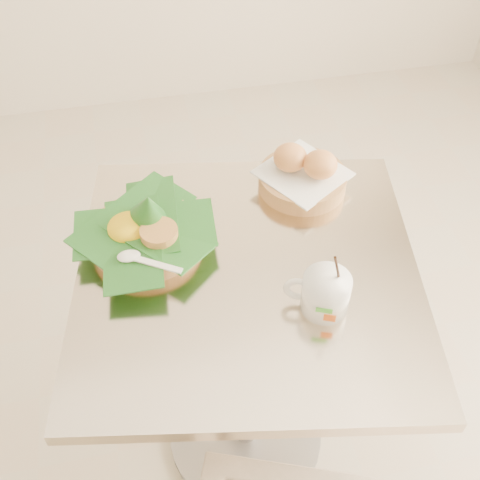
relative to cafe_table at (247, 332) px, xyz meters
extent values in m
plane|color=beige|center=(-0.15, 0.03, -0.53)|extent=(3.60, 3.60, 0.00)
cylinder|color=gray|center=(0.00, 0.00, -0.52)|extent=(0.44, 0.44, 0.03)
cylinder|color=gray|center=(0.00, 0.00, -0.16)|extent=(0.07, 0.07, 0.69)
cube|color=beige|center=(0.00, 0.00, 0.21)|extent=(0.81, 0.81, 0.03)
cylinder|color=tan|center=(-0.19, 0.12, 0.24)|extent=(0.23, 0.23, 0.04)
cone|color=#205518|center=(-0.18, 0.13, 0.31)|extent=(0.12, 0.13, 0.12)
ellipsoid|color=yellow|center=(-0.23, 0.13, 0.26)|extent=(0.09, 0.09, 0.05)
cylinder|color=#CC9347|center=(-0.17, 0.09, 0.28)|extent=(0.08, 0.08, 0.02)
cylinder|color=tan|center=(0.18, 0.23, 0.24)|extent=(0.20, 0.20, 0.04)
cube|color=white|center=(0.18, 0.23, 0.26)|extent=(0.24, 0.24, 0.01)
ellipsoid|color=#BA5D2B|center=(0.15, 0.25, 0.30)|extent=(0.08, 0.08, 0.06)
ellipsoid|color=#BA5D2B|center=(0.21, 0.21, 0.30)|extent=(0.08, 0.08, 0.06)
cylinder|color=white|center=(0.12, -0.12, 0.26)|extent=(0.09, 0.09, 0.08)
torus|color=white|center=(0.08, -0.10, 0.26)|extent=(0.06, 0.03, 0.06)
cylinder|color=#3D1F11|center=(0.12, -0.12, 0.30)|extent=(0.08, 0.08, 0.01)
cylinder|color=black|center=(0.14, -0.12, 0.32)|extent=(0.04, 0.03, 0.12)
cube|color=green|center=(0.11, -0.16, 0.27)|extent=(0.03, 0.01, 0.01)
cube|color=orange|center=(0.12, -0.17, 0.25)|extent=(0.02, 0.01, 0.02)
camera|label=1|loc=(-0.18, -0.78, 1.16)|focal=45.00mm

